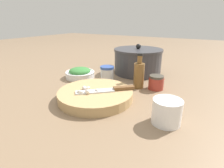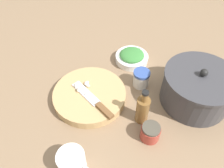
{
  "view_description": "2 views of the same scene",
  "coord_description": "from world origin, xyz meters",
  "px_view_note": "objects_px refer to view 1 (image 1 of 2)",
  "views": [
    {
      "loc": [
        0.37,
        -0.6,
        0.3
      ],
      "look_at": [
        0.02,
        -0.02,
        0.05
      ],
      "focal_mm": 28.0,
      "sensor_mm": 36.0,
      "label": 1
    },
    {
      "loc": [
        0.55,
        0.01,
        0.7
      ],
      "look_at": [
        -0.02,
        -0.0,
        0.07
      ],
      "focal_mm": 35.0,
      "sensor_mm": 36.0,
      "label": 2
    }
  ],
  "objects_px": {
    "coffee_mug": "(167,111)",
    "honey_jar": "(156,82)",
    "cutting_board": "(96,95)",
    "oil_bottle": "(139,74)",
    "stock_pot": "(138,61)",
    "herb_bowl": "(80,73)",
    "spice_jar": "(107,73)",
    "garlic_cloves": "(86,90)",
    "chef_knife": "(109,90)"
  },
  "relations": [
    {
      "from": "coffee_mug",
      "to": "honey_jar",
      "type": "relative_size",
      "value": 1.61
    },
    {
      "from": "cutting_board",
      "to": "oil_bottle",
      "type": "relative_size",
      "value": 1.84
    },
    {
      "from": "oil_bottle",
      "to": "stock_pot",
      "type": "bearing_deg",
      "value": 114.03
    },
    {
      "from": "herb_bowl",
      "to": "spice_jar",
      "type": "bearing_deg",
      "value": 11.64
    },
    {
      "from": "stock_pot",
      "to": "garlic_cloves",
      "type": "bearing_deg",
      "value": -92.89
    },
    {
      "from": "chef_knife",
      "to": "stock_pot",
      "type": "bearing_deg",
      "value": -35.49
    },
    {
      "from": "spice_jar",
      "to": "oil_bottle",
      "type": "distance_m",
      "value": 0.18
    },
    {
      "from": "spice_jar",
      "to": "coffee_mug",
      "type": "relative_size",
      "value": 0.69
    },
    {
      "from": "honey_jar",
      "to": "garlic_cloves",
      "type": "bearing_deg",
      "value": -127.28
    },
    {
      "from": "garlic_cloves",
      "to": "stock_pot",
      "type": "relative_size",
      "value": 0.3
    },
    {
      "from": "spice_jar",
      "to": "oil_bottle",
      "type": "relative_size",
      "value": 0.48
    },
    {
      "from": "chef_knife",
      "to": "herb_bowl",
      "type": "relative_size",
      "value": 1.21
    },
    {
      "from": "stock_pot",
      "to": "coffee_mug",
      "type": "bearing_deg",
      "value": -57.69
    },
    {
      "from": "coffee_mug",
      "to": "herb_bowl",
      "type": "bearing_deg",
      "value": 157.96
    },
    {
      "from": "garlic_cloves",
      "to": "oil_bottle",
      "type": "height_order",
      "value": "oil_bottle"
    },
    {
      "from": "cutting_board",
      "to": "oil_bottle",
      "type": "xyz_separation_m",
      "value": [
        0.1,
        0.2,
        0.04
      ]
    },
    {
      "from": "cutting_board",
      "to": "garlic_cloves",
      "type": "relative_size",
      "value": 3.54
    },
    {
      "from": "cutting_board",
      "to": "spice_jar",
      "type": "distance_m",
      "value": 0.23
    },
    {
      "from": "cutting_board",
      "to": "garlic_cloves",
      "type": "distance_m",
      "value": 0.04
    },
    {
      "from": "coffee_mug",
      "to": "spice_jar",
      "type": "bearing_deg",
      "value": 146.44
    },
    {
      "from": "cutting_board",
      "to": "herb_bowl",
      "type": "bearing_deg",
      "value": 142.05
    },
    {
      "from": "coffee_mug",
      "to": "oil_bottle",
      "type": "relative_size",
      "value": 0.69
    },
    {
      "from": "garlic_cloves",
      "to": "herb_bowl",
      "type": "bearing_deg",
      "value": 135.17
    },
    {
      "from": "coffee_mug",
      "to": "honey_jar",
      "type": "xyz_separation_m",
      "value": [
        -0.11,
        0.25,
        -0.01
      ]
    },
    {
      "from": "herb_bowl",
      "to": "spice_jar",
      "type": "height_order",
      "value": "spice_jar"
    },
    {
      "from": "cutting_board",
      "to": "garlic_cloves",
      "type": "bearing_deg",
      "value": -127.13
    },
    {
      "from": "garlic_cloves",
      "to": "coffee_mug",
      "type": "xyz_separation_m",
      "value": [
        0.3,
        0.0,
        -0.01
      ]
    },
    {
      "from": "garlic_cloves",
      "to": "herb_bowl",
      "type": "distance_m",
      "value": 0.3
    },
    {
      "from": "garlic_cloves",
      "to": "oil_bottle",
      "type": "relative_size",
      "value": 0.52
    },
    {
      "from": "coffee_mug",
      "to": "honey_jar",
      "type": "bearing_deg",
      "value": 113.67
    },
    {
      "from": "chef_knife",
      "to": "honey_jar",
      "type": "distance_m",
      "value": 0.24
    },
    {
      "from": "coffee_mug",
      "to": "chef_knife",
      "type": "bearing_deg",
      "value": 167.28
    },
    {
      "from": "herb_bowl",
      "to": "coffee_mug",
      "type": "relative_size",
      "value": 1.41
    },
    {
      "from": "cutting_board",
      "to": "stock_pot",
      "type": "distance_m",
      "value": 0.42
    },
    {
      "from": "cutting_board",
      "to": "coffee_mug",
      "type": "relative_size",
      "value": 2.66
    },
    {
      "from": "garlic_cloves",
      "to": "cutting_board",
      "type": "bearing_deg",
      "value": 52.87
    },
    {
      "from": "cutting_board",
      "to": "stock_pot",
      "type": "bearing_deg",
      "value": 89.85
    },
    {
      "from": "spice_jar",
      "to": "coffee_mug",
      "type": "bearing_deg",
      "value": -33.56
    },
    {
      "from": "spice_jar",
      "to": "honey_jar",
      "type": "relative_size",
      "value": 1.1
    },
    {
      "from": "cutting_board",
      "to": "coffee_mug",
      "type": "bearing_deg",
      "value": -5.67
    },
    {
      "from": "garlic_cloves",
      "to": "herb_bowl",
      "type": "xyz_separation_m",
      "value": [
        -0.21,
        0.21,
        -0.02
      ]
    },
    {
      "from": "herb_bowl",
      "to": "honey_jar",
      "type": "relative_size",
      "value": 2.28
    },
    {
      "from": "honey_jar",
      "to": "oil_bottle",
      "type": "bearing_deg",
      "value": -161.76
    },
    {
      "from": "garlic_cloves",
      "to": "coffee_mug",
      "type": "distance_m",
      "value": 0.3
    },
    {
      "from": "garlic_cloves",
      "to": "honey_jar",
      "type": "height_order",
      "value": "honey_jar"
    },
    {
      "from": "herb_bowl",
      "to": "coffee_mug",
      "type": "distance_m",
      "value": 0.56
    },
    {
      "from": "herb_bowl",
      "to": "spice_jar",
      "type": "relative_size",
      "value": 2.06
    },
    {
      "from": "cutting_board",
      "to": "oil_bottle",
      "type": "height_order",
      "value": "oil_bottle"
    },
    {
      "from": "spice_jar",
      "to": "coffee_mug",
      "type": "distance_m",
      "value": 0.43
    },
    {
      "from": "chef_knife",
      "to": "coffee_mug",
      "type": "relative_size",
      "value": 1.72
    }
  ]
}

